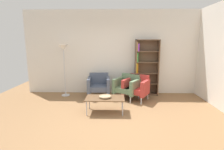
{
  "coord_description": "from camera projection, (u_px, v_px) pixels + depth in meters",
  "views": [
    {
      "loc": [
        0.01,
        -3.76,
        1.82
      ],
      "look_at": [
        -0.12,
        0.84,
        0.95
      ],
      "focal_mm": 28.14,
      "sensor_mm": 36.0,
      "label": 1
    }
  ],
  "objects": [
    {
      "name": "plaster_back_panel",
      "position": [
        116.0,
        53.0,
        6.18
      ],
      "size": [
        6.4,
        0.12,
        2.9
      ],
      "primitive_type": "cube",
      "color": "silver",
      "rests_on": "ground_plane"
    },
    {
      "name": "ground_plane",
      "position": [
        116.0,
        122.0,
        4.03
      ],
      "size": [
        8.32,
        8.32,
        0.0
      ],
      "primitive_type": "plane",
      "color": "olive"
    },
    {
      "name": "armchair_near_window",
      "position": [
        137.0,
        87.0,
        5.56
      ],
      "size": [
        0.93,
        0.9,
        0.78
      ],
      "rotation": [
        0.0,
        0.0,
        -0.5
      ],
      "color": "#B73833",
      "rests_on": "ground_plane"
    },
    {
      "name": "armchair_corner_red",
      "position": [
        128.0,
        86.0,
        5.66
      ],
      "size": [
        0.94,
        0.92,
        0.78
      ],
      "rotation": [
        0.0,
        0.0,
        -0.57
      ],
      "color": "slate",
      "rests_on": "ground_plane"
    },
    {
      "name": "coffee_table_low",
      "position": [
        105.0,
        99.0,
        4.55
      ],
      "size": [
        1.0,
        0.56,
        0.4
      ],
      "color": "brown",
      "rests_on": "ground_plane"
    },
    {
      "name": "armchair_spare_guest",
      "position": [
        99.0,
        85.0,
        5.85
      ],
      "size": [
        0.76,
        0.7,
        0.78
      ],
      "rotation": [
        0.0,
        0.0,
        0.06
      ],
      "color": "#4C566B",
      "rests_on": "ground_plane"
    },
    {
      "name": "floor_lamp_torchiere",
      "position": [
        64.0,
        53.0,
        5.79
      ],
      "size": [
        0.32,
        0.32,
        1.74
      ],
      "color": "silver",
      "rests_on": "ground_plane"
    },
    {
      "name": "decorative_bowl",
      "position": [
        105.0,
        96.0,
        4.54
      ],
      "size": [
        0.32,
        0.32,
        0.05
      ],
      "color": "tan",
      "rests_on": "coffee_table_low"
    },
    {
      "name": "bookshelf_tall",
      "position": [
        145.0,
        67.0,
        6.05
      ],
      "size": [
        0.8,
        0.3,
        1.9
      ],
      "color": "brown",
      "rests_on": "ground_plane"
    }
  ]
}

